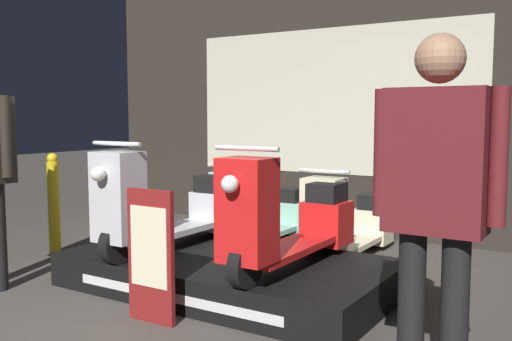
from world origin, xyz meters
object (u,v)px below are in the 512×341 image
at_px(scooter_display_left, 167,207).
at_px(scooter_backrow_0, 261,215).
at_px(price_sign_board, 151,256).
at_px(person_right_browsing, 436,188).
at_px(scooter_backrow_1, 349,224).
at_px(scooter_display_right, 288,221).
at_px(street_bollard, 54,205).

bearing_deg(scooter_display_left, scooter_backrow_0, 87.33).
bearing_deg(scooter_display_left, price_sign_board, -55.50).
bearing_deg(scooter_display_left, person_right_browsing, -20.79).
distance_m(scooter_backrow_1, person_right_browsing, 2.81).
height_order(scooter_display_right, price_sign_board, scooter_display_right).
height_order(scooter_display_left, scooter_display_right, same).
xyz_separation_m(scooter_backrow_0, scooter_backrow_1, (0.98, 0.00, 0.00)).
distance_m(scooter_backrow_1, street_bollard, 2.89).
height_order(scooter_backrow_0, street_bollard, street_bollard).
xyz_separation_m(person_right_browsing, street_bollard, (-3.97, 0.98, -0.54)).
xyz_separation_m(scooter_display_left, street_bollard, (-1.52, 0.05, -0.11)).
relative_size(person_right_browsing, street_bollard, 1.72).
height_order(scooter_display_right, street_bollard, scooter_display_right).
bearing_deg(scooter_display_right, scooter_backrow_1, 94.79).
xyz_separation_m(scooter_display_right, street_bollard, (-2.68, 0.05, -0.11)).
relative_size(scooter_display_right, street_bollard, 1.61).
bearing_deg(scooter_display_right, street_bollard, 178.86).
height_order(scooter_backrow_0, person_right_browsing, person_right_browsing).
bearing_deg(person_right_browsing, scooter_display_right, 144.27).
height_order(scooter_display_right, person_right_browsing, person_right_browsing).
distance_m(scooter_display_left, scooter_display_right, 1.16).
height_order(person_right_browsing, street_bollard, person_right_browsing).
bearing_deg(person_right_browsing, scooter_backrow_0, 135.70).
bearing_deg(street_bollard, scooter_display_left, -2.01).
relative_size(scooter_display_left, scooter_backrow_0, 1.00).
xyz_separation_m(scooter_display_left, scooter_backrow_1, (1.04, 1.40, -0.27)).
distance_m(scooter_display_right, street_bollard, 2.68).
bearing_deg(scooter_backrow_1, scooter_backrow_0, 180.00).
xyz_separation_m(scooter_display_right, price_sign_board, (-0.60, -0.82, -0.17)).
distance_m(scooter_backrow_0, scooter_backrow_1, 0.98).
bearing_deg(price_sign_board, person_right_browsing, -3.41).
bearing_deg(street_bollard, scooter_backrow_0, 40.35).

